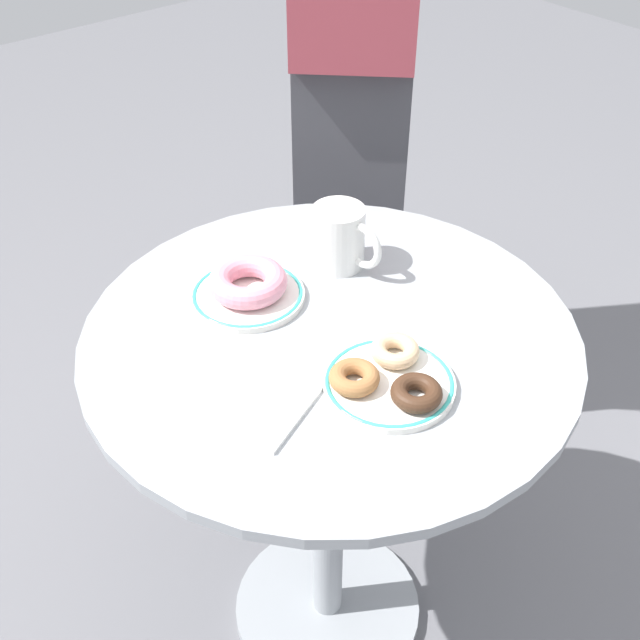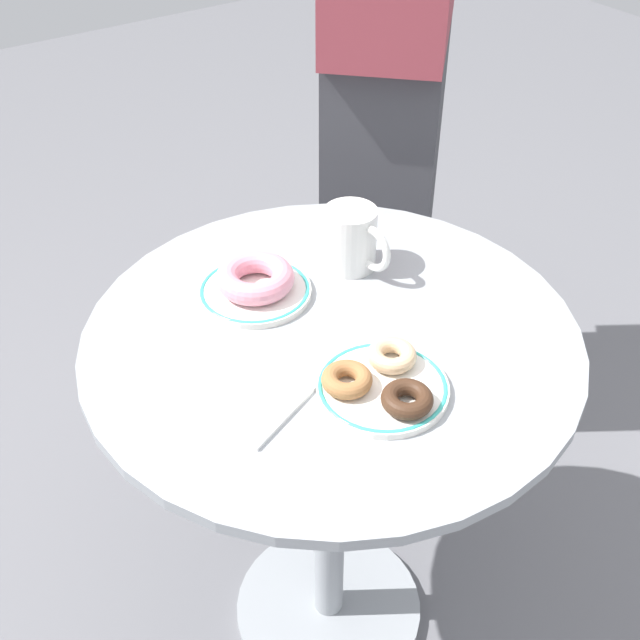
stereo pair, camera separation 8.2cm
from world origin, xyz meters
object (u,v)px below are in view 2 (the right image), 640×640
object	(u,v)px
donut_cinnamon	(347,379)
cafe_table	(330,436)
coffee_mug	(352,239)
person_figure	(389,76)
plate_left	(255,291)
plate_right	(383,388)
donut_glazed	(392,355)
donut_pink_frosted	(255,278)
donut_chocolate	(407,399)
paper_napkin	(245,396)

from	to	relation	value
donut_cinnamon	cafe_table	bearing A→B (deg)	153.71
coffee_mug	person_figure	size ratio (longest dim) A/B	0.07
cafe_table	person_figure	distance (m)	0.75
cafe_table	plate_left	size ratio (longest dim) A/B	4.24
plate_left	coffee_mug	world-z (taller)	coffee_mug
plate_right	person_figure	world-z (taller)	person_figure
donut_glazed	coffee_mug	xyz separation A→B (m)	(-0.23, 0.10, 0.03)
plate_right	donut_cinnamon	bearing A→B (deg)	-121.75
donut_pink_frosted	donut_cinnamon	distance (m)	0.25
donut_glazed	plate_left	bearing A→B (deg)	-164.95
donut_cinnamon	coffee_mug	world-z (taller)	coffee_mug
donut_glazed	donut_cinnamon	world-z (taller)	same
donut_chocolate	donut_glazed	bearing A→B (deg)	154.73
plate_right	donut_pink_frosted	world-z (taller)	donut_pink_frosted
person_figure	coffee_mug	bearing A→B (deg)	-44.35
donut_glazed	donut_cinnamon	distance (m)	0.08
cafe_table	donut_chocolate	size ratio (longest dim) A/B	10.88
donut_cinnamon	person_figure	bearing A→B (deg)	138.18
coffee_mug	person_figure	distance (m)	0.51
donut_glazed	person_figure	world-z (taller)	person_figure
plate_left	paper_napkin	world-z (taller)	plate_left
donut_pink_frosted	donut_cinnamon	xyz separation A→B (m)	(0.25, -0.01, -0.01)
donut_glazed	paper_napkin	distance (m)	0.20
coffee_mug	person_figure	xyz separation A→B (m)	(-0.36, 0.35, 0.06)
plate_left	donut_pink_frosted	distance (m)	0.02
person_figure	donut_glazed	bearing A→B (deg)	-37.57
donut_glazed	coffee_mug	world-z (taller)	coffee_mug
cafe_table	plate_right	size ratio (longest dim) A/B	4.16
cafe_table	donut_cinnamon	distance (m)	0.27
plate_right	donut_glazed	distance (m)	0.05
plate_left	donut_chocolate	bearing A→B (deg)	5.41
plate_left	coffee_mug	distance (m)	0.17
paper_napkin	coffee_mug	size ratio (longest dim) A/B	1.07
plate_right	donut_chocolate	bearing A→B (deg)	1.63
donut_glazed	person_figure	size ratio (longest dim) A/B	0.04
cafe_table	donut_pink_frosted	bearing A→B (deg)	-162.94
coffee_mug	paper_napkin	bearing A→B (deg)	-60.50
donut_cinnamon	coffee_mug	distance (m)	0.29
cafe_table	person_figure	size ratio (longest dim) A/B	0.43
donut_cinnamon	paper_napkin	distance (m)	0.13
plate_right	donut_glazed	bearing A→B (deg)	127.83
cafe_table	donut_glazed	distance (m)	0.27
donut_cinnamon	donut_chocolate	bearing A→B (deg)	29.94
plate_right	paper_napkin	bearing A→B (deg)	-120.27
cafe_table	paper_napkin	size ratio (longest dim) A/B	5.32
paper_napkin	donut_chocolate	bearing A→B (deg)	48.64
donut_chocolate	person_figure	distance (m)	0.83
coffee_mug	plate_left	bearing A→B (deg)	-97.56
plate_right	plate_left	bearing A→B (deg)	-173.95
donut_pink_frosted	donut_cinnamon	bearing A→B (deg)	-3.01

